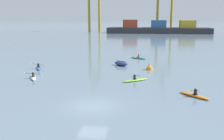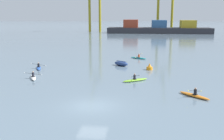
% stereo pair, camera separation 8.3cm
% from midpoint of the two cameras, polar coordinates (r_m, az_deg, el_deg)
% --- Properties ---
extents(ground_plane, '(800.00, 800.00, 0.00)m').
position_cam_midpoint_polar(ground_plane, '(22.94, -4.24, -7.87)').
color(ground_plane, slate).
extents(container_barge, '(47.15, 9.82, 6.20)m').
position_cam_midpoint_polar(container_barge, '(123.52, 10.22, 8.94)').
color(container_barge, '#28282D').
rests_on(container_barge, ground).
extents(capsized_dinghy, '(2.75, 2.42, 0.76)m').
position_cam_midpoint_polar(capsized_dinghy, '(41.13, 2.09, 1.43)').
color(capsized_dinghy, navy).
rests_on(capsized_dinghy, ground).
extents(channel_buoy, '(0.90, 0.90, 1.00)m').
position_cam_midpoint_polar(channel_buoy, '(38.28, 8.29, 0.56)').
color(channel_buoy, orange).
rests_on(channel_buoy, ground).
extents(kayak_teal, '(3.16, 2.38, 0.96)m').
position_cam_midpoint_polar(kayak_teal, '(48.31, 5.89, 2.70)').
color(kayak_teal, teal).
rests_on(kayak_teal, ground).
extents(kayak_white, '(2.06, 3.31, 0.95)m').
position_cam_midpoint_polar(kayak_white, '(34.15, -16.82, -1.50)').
color(kayak_white, silver).
rests_on(kayak_white, ground).
extents(kayak_orange, '(2.81, 2.85, 0.95)m').
position_cam_midpoint_polar(kayak_orange, '(26.56, 17.69, -5.27)').
color(kayak_orange, orange).
rests_on(kayak_orange, ground).
extents(kayak_lime, '(3.15, 2.40, 1.02)m').
position_cam_midpoint_polar(kayak_lime, '(31.46, 5.18, -2.14)').
color(kayak_lime, '#7ABC2D').
rests_on(kayak_lime, ground).
extents(kayak_blue, '(2.10, 3.37, 0.95)m').
position_cam_midpoint_polar(kayak_blue, '(40.40, -15.73, 0.55)').
color(kayak_blue, '#2856B2').
rests_on(kayak_blue, ground).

